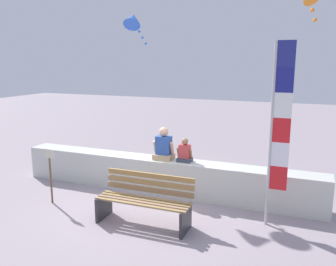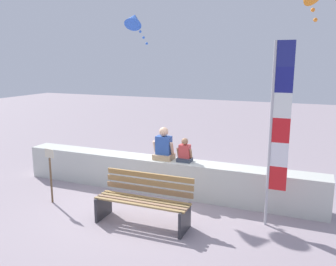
# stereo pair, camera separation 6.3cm
# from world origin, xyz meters

# --- Properties ---
(ground_plane) EXTENTS (40.00, 40.00, 0.00)m
(ground_plane) POSITION_xyz_m (0.00, 0.00, 0.00)
(ground_plane) COLOR gray
(seawall_ledge) EXTENTS (6.95, 0.54, 0.77)m
(seawall_ledge) POSITION_xyz_m (0.00, 0.87, 0.39)
(seawall_ledge) COLOR beige
(seawall_ledge) RESTS_ON ground
(park_bench) EXTENTS (1.75, 0.63, 0.88)m
(park_bench) POSITION_xyz_m (0.31, -0.67, 0.42)
(park_bench) COLOR #A18251
(park_bench) RESTS_ON ground
(person_adult) EXTENTS (0.47, 0.35, 0.72)m
(person_adult) POSITION_xyz_m (0.04, 0.88, 1.05)
(person_adult) COLOR tan
(person_adult) RESTS_ON seawall_ledge
(person_child) EXTENTS (0.34, 0.25, 0.52)m
(person_child) POSITION_xyz_m (0.53, 0.88, 0.97)
(person_child) COLOR #333B4D
(person_child) RESTS_ON seawall_ledge
(flag_banner) EXTENTS (0.34, 0.05, 3.24)m
(flag_banner) POSITION_xyz_m (2.47, 0.11, 1.82)
(flag_banner) COLOR #B7B7BC
(flag_banner) RESTS_ON ground
(kite_blue) EXTENTS (0.76, 0.77, 1.09)m
(kite_blue) POSITION_xyz_m (-2.30, 4.02, 4.15)
(kite_blue) COLOR blue
(sign_post) EXTENTS (0.24, 0.06, 1.15)m
(sign_post) POSITION_xyz_m (-1.88, -0.56, 0.69)
(sign_post) COLOR brown
(sign_post) RESTS_ON ground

